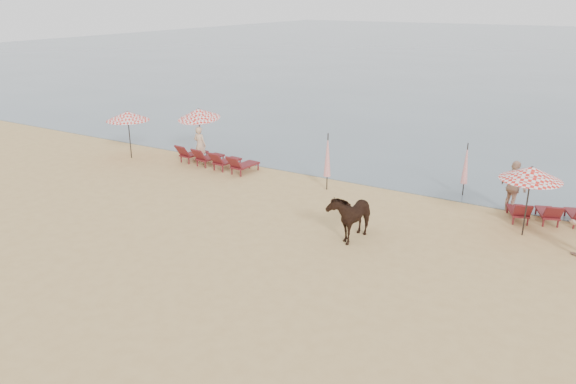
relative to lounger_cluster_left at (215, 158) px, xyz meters
name	(u,v)px	position (x,y,z in m)	size (l,w,h in m)	color
ground	(193,283)	(6.14, -8.89, -0.41)	(120.00, 120.00, 0.00)	tan
sea	(558,50)	(6.14, 71.11, -0.41)	(160.00, 140.00, 0.06)	#51606B
lounger_cluster_left	(215,158)	(0.00, 0.00, 0.00)	(3.90, 1.95, 0.60)	maroon
lounger_cluster_right	(564,214)	(14.24, 0.76, -0.03)	(3.74, 2.58, 0.55)	maroon
umbrella_open_left_a	(128,116)	(-4.41, -0.83, 1.62)	(1.99, 1.99, 2.26)	black
umbrella_open_left_b	(199,114)	(-1.44, 0.73, 1.76)	(1.97, 2.01, 2.51)	black
umbrella_open_right	(531,173)	(13.23, -0.91, 1.68)	(1.91, 1.91, 2.33)	black
umbrella_closed_left	(328,155)	(5.71, -0.13, 1.00)	(0.28, 0.28, 2.30)	black
umbrella_closed_right	(466,164)	(10.58, 1.89, 0.88)	(0.26, 0.26, 2.11)	black
cow	(351,214)	(8.49, -3.93, 0.36)	(0.84, 1.84, 1.55)	black
beachgoer_left	(200,145)	(-0.99, 0.17, 0.45)	(0.63, 0.41, 1.73)	tan
beachgoer_right_b	(514,187)	(12.49, 1.05, 0.53)	(1.11, 0.46, 1.90)	tan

